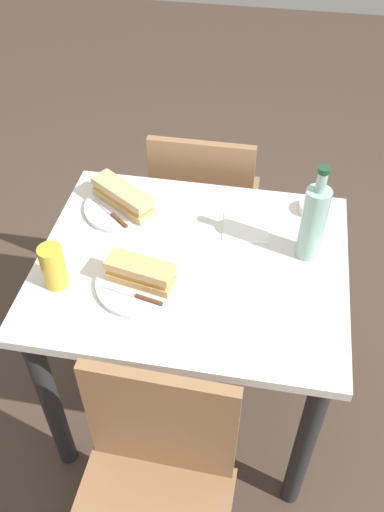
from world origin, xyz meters
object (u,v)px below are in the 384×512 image
at_px(knife_far, 136,296).
at_px(chair_far, 154,490).
at_px(knife_near, 112,214).
at_px(water_bottle, 313,222).
at_px(plate_near, 124,207).
at_px(olive_bowl, 312,208).
at_px(plate_far, 142,283).
at_px(baguette_sandwich_far, 141,273).
at_px(dining_table, 192,293).
at_px(baguette_sandwich_near, 123,197).
at_px(beer_glass, 54,267).
at_px(chair_near, 204,207).

bearing_deg(knife_far, chair_far, 107.73).
bearing_deg(knife_near, water_bottle, 175.02).
height_order(plate_near, olive_bowl, olive_bowl).
bearing_deg(plate_far, plate_near, -66.84).
height_order(baguette_sandwich_far, knife_far, baguette_sandwich_far).
bearing_deg(water_bottle, knife_far, 30.28).
xyz_separation_m(baguette_sandwich_far, knife_far, (0.00, 0.06, -0.03)).
xyz_separation_m(plate_near, water_bottle, (-0.59, 0.11, 0.12)).
bearing_deg(knife_near, chair_far, 111.71).
bearing_deg(olive_bowl, knife_near, 13.04).
xyz_separation_m(dining_table, knife_near, (0.28, -0.14, 0.16)).
bearing_deg(water_bottle, plate_near, -10.47).
bearing_deg(knife_near, baguette_sandwich_near, -112.83).
xyz_separation_m(plate_far, knife_far, (0.00, 0.06, 0.01)).
distance_m(plate_near, beer_glass, 0.37).
height_order(baguette_sandwich_near, beer_glass, beer_glass).
xyz_separation_m(dining_table, chair_far, (-0.00, 0.57, -0.12)).
bearing_deg(chair_far, water_bottle, -116.52).
distance_m(dining_table, plate_near, 0.36).
distance_m(baguette_sandwich_near, knife_near, 0.07).
height_order(dining_table, chair_far, chair_far).
relative_size(dining_table, chair_far, 1.06).
distance_m(plate_far, water_bottle, 0.51).
distance_m(plate_far, knife_far, 0.06).
bearing_deg(chair_near, beer_glass, 66.95).
bearing_deg(dining_table, knife_far, 55.05).
height_order(chair_far, water_bottle, water_bottle).
distance_m(plate_far, baguette_sandwich_far, 0.04).
distance_m(baguette_sandwich_near, olive_bowl, 0.60).
distance_m(chair_near, beer_glass, 0.85).
distance_m(knife_near, water_bottle, 0.62).
bearing_deg(olive_bowl, baguette_sandwich_far, 41.07).
xyz_separation_m(chair_far, baguette_sandwich_near, (0.26, -0.76, 0.31)).
bearing_deg(plate_near, beer_glass, 74.07).
height_order(baguette_sandwich_far, olive_bowl, baguette_sandwich_far).
xyz_separation_m(knife_far, beer_glass, (0.23, -0.02, 0.05)).
relative_size(knife_far, water_bottle, 0.58).
height_order(chair_near, olive_bowl, chair_near).
distance_m(baguette_sandwich_near, baguette_sandwich_far, 0.34).
distance_m(water_bottle, beer_glass, 0.73).
relative_size(chair_far, olive_bowl, 10.26).
height_order(chair_far, knife_near, chair_far).
bearing_deg(olive_bowl, dining_table, 40.10).
bearing_deg(water_bottle, plate_far, 24.41).
bearing_deg(plate_near, knife_near, 67.17).
bearing_deg(baguette_sandwich_near, knife_far, 109.76).
bearing_deg(dining_table, knife_near, -26.85).
bearing_deg(plate_near, water_bottle, 169.53).
height_order(plate_near, knife_near, knife_near).
distance_m(knife_far, olive_bowl, 0.65).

